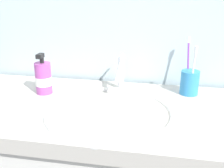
# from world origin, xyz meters

# --- Properties ---
(sink_basin) EXTENTS (0.44, 0.44, 0.11)m
(sink_basin) POSITION_xyz_m (0.03, -0.05, 0.80)
(sink_basin) COLOR white
(sink_basin) RESTS_ON vanity_counter
(faucet) EXTENTS (0.02, 0.15, 0.14)m
(faucet) POSITION_xyz_m (0.03, 0.16, 0.92)
(faucet) COLOR silver
(faucet) RESTS_ON sink_basin
(toothbrush_cup) EXTENTS (0.07, 0.07, 0.09)m
(toothbrush_cup) POSITION_xyz_m (0.29, 0.17, 0.89)
(toothbrush_cup) COLOR #338CCC
(toothbrush_cup) RESTS_ON vanity_counter
(toothbrush_white) EXTENTS (0.02, 0.03, 0.19)m
(toothbrush_white) POSITION_xyz_m (0.30, 0.15, 0.96)
(toothbrush_white) COLOR white
(toothbrush_white) RESTS_ON toothbrush_cup
(toothbrush_purple) EXTENTS (0.02, 0.06, 0.21)m
(toothbrush_purple) POSITION_xyz_m (0.28, 0.21, 0.96)
(toothbrush_purple) COLOR purple
(toothbrush_purple) RESTS_ON toothbrush_cup
(soap_dispenser) EXTENTS (0.06, 0.06, 0.16)m
(soap_dispenser) POSITION_xyz_m (-0.26, 0.08, 0.90)
(soap_dispenser) COLOR #B24CA5
(soap_dispenser) RESTS_ON vanity_counter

